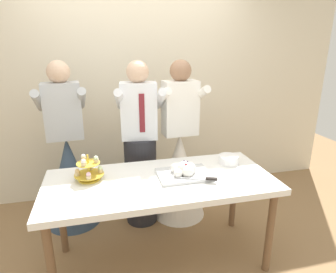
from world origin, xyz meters
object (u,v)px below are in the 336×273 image
(dessert_table, at_px, (161,187))
(cupcake_stand, at_px, (89,170))
(main_cake_tray, at_px, (184,171))
(plate_stack, at_px, (229,159))
(person_groom, at_px, (140,154))
(person_guest, at_px, (69,170))
(person_bride, at_px, (179,165))

(dessert_table, distance_m, cupcake_stand, 0.58)
(dessert_table, height_order, main_cake_tray, main_cake_tray)
(plate_stack, bearing_deg, person_groom, 146.22)
(cupcake_stand, xyz_separation_m, person_guest, (-0.22, 0.68, -0.27))
(dessert_table, height_order, person_bride, person_bride)
(dessert_table, relative_size, main_cake_tray, 4.22)
(cupcake_stand, relative_size, person_guest, 0.14)
(person_guest, bearing_deg, dessert_table, -46.40)
(person_groom, bearing_deg, dessert_table, -84.30)
(plate_stack, relative_size, person_guest, 0.11)
(main_cake_tray, height_order, plate_stack, main_cake_tray)
(person_groom, xyz_separation_m, person_bride, (0.42, 0.03, -0.16))
(person_bride, bearing_deg, dessert_table, -117.64)
(main_cake_tray, height_order, person_bride, person_bride)
(main_cake_tray, bearing_deg, plate_stack, 18.06)
(plate_stack, height_order, person_bride, person_bride)
(plate_stack, bearing_deg, cupcake_stand, -178.35)
(cupcake_stand, bearing_deg, dessert_table, -12.98)
(main_cake_tray, distance_m, plate_stack, 0.48)
(person_groom, relative_size, person_guest, 1.00)
(main_cake_tray, relative_size, person_bride, 0.26)
(dessert_table, xyz_separation_m, person_groom, (-0.06, 0.64, 0.05))
(person_bride, xyz_separation_m, person_guest, (-1.12, 0.14, 0.00))
(dessert_table, bearing_deg, plate_stack, 13.68)
(cupcake_stand, distance_m, main_cake_tray, 0.75)
(plate_stack, bearing_deg, person_guest, 155.66)
(person_guest, bearing_deg, cupcake_stand, -71.94)
(person_groom, xyz_separation_m, person_guest, (-0.70, 0.16, -0.16))
(cupcake_stand, relative_size, main_cake_tray, 0.54)
(person_groom, bearing_deg, person_bride, 3.54)
(plate_stack, bearing_deg, main_cake_tray, -161.94)
(dessert_table, xyz_separation_m, main_cake_tray, (0.20, 0.01, 0.11))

